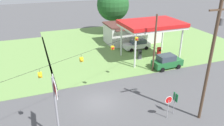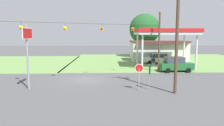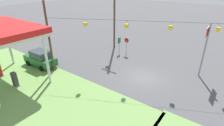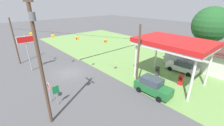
# 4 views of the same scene
# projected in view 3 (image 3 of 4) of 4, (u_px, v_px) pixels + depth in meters

# --- Properties ---
(ground_plane) EXTENTS (160.00, 160.00, 0.00)m
(ground_plane) POSITION_uv_depth(u_px,v_px,m) (144.00, 77.00, 20.01)
(ground_plane) COLOR #4C4C4F
(fuel_pump_near) EXTENTS (0.71, 0.56, 1.61)m
(fuel_pump_near) POSITION_uv_depth(u_px,v_px,m) (15.00, 80.00, 18.04)
(fuel_pump_near) COLOR gray
(fuel_pump_near) RESTS_ON ground
(car_at_pumps_front) EXTENTS (4.62, 2.25, 2.11)m
(car_at_pumps_front) POSITION_uv_depth(u_px,v_px,m) (40.00, 58.00, 22.33)
(car_at_pumps_front) COLOR #1E602D
(car_at_pumps_front) RESTS_ON ground
(stop_sign_roadside) EXTENTS (0.80, 0.08, 2.50)m
(stop_sign_roadside) POSITION_uv_depth(u_px,v_px,m) (127.00, 42.00, 25.83)
(stop_sign_roadside) COLOR #99999E
(stop_sign_roadside) RESTS_ON ground
(stop_sign_overhead) EXTENTS (0.22, 2.43, 6.11)m
(stop_sign_overhead) POSITION_uv_depth(u_px,v_px,m) (207.00, 39.00, 18.57)
(stop_sign_overhead) COLOR gray
(stop_sign_overhead) RESTS_ON ground
(route_sign) EXTENTS (0.10, 0.70, 2.40)m
(route_sign) POSITION_uv_depth(u_px,v_px,m) (119.00, 42.00, 26.16)
(route_sign) COLOR gray
(route_sign) RESTS_ON ground
(utility_pole_main) EXTENTS (2.20, 0.44, 11.50)m
(utility_pole_main) POSITION_uv_depth(u_px,v_px,m) (114.00, 7.00, 26.34)
(utility_pole_main) COLOR #4C3828
(utility_pole_main) RESTS_ON ground
(signal_span_gantry) EXTENTS (19.64, 10.24, 8.23)m
(signal_span_gantry) POSITION_uv_depth(u_px,v_px,m) (147.00, 40.00, 18.09)
(signal_span_gantry) COLOR #4C3828
(signal_span_gantry) RESTS_ON ground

